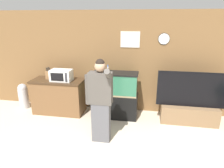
% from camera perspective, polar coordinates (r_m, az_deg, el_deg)
% --- Properties ---
extents(wall_back_paneled, '(10.00, 0.08, 2.60)m').
position_cam_1_polar(wall_back_paneled, '(5.18, 6.67, 5.93)').
color(wall_back_paneled, brown).
rests_on(wall_back_paneled, ground_plane).
extents(counter_island, '(1.33, 0.62, 0.90)m').
position_cam_1_polar(counter_island, '(5.44, -14.94, -3.38)').
color(counter_island, brown).
rests_on(counter_island, ground_plane).
extents(microwave, '(0.53, 0.33, 0.28)m').
position_cam_1_polar(microwave, '(5.16, -14.27, 2.44)').
color(microwave, white).
rests_on(microwave, counter_island).
extents(knife_block, '(0.11, 0.12, 0.31)m').
position_cam_1_polar(knife_block, '(5.42, -17.79, 2.57)').
color(knife_block, olive).
rests_on(knife_block, counter_island).
extents(aquarium_on_stand, '(1.10, 0.48, 1.16)m').
position_cam_1_polar(aquarium_on_stand, '(4.98, 0.92, -3.16)').
color(aquarium_on_stand, black).
rests_on(aquarium_on_stand, ground_plane).
extents(tv_on_stand, '(1.57, 0.40, 1.26)m').
position_cam_1_polar(tv_on_stand, '(5.10, 21.23, -6.56)').
color(tv_on_stand, brown).
rests_on(tv_on_stand, ground_plane).
extents(person_standing, '(0.54, 0.40, 1.70)m').
position_cam_1_polar(person_standing, '(3.89, -3.38, -4.66)').
color(person_standing, '#515156').
rests_on(person_standing, ground_plane).
extents(trash_bin, '(0.26, 0.26, 0.70)m').
position_cam_1_polar(trash_bin, '(6.06, -24.00, -3.03)').
color(trash_bin, '#B7B7BC').
rests_on(trash_bin, ground_plane).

